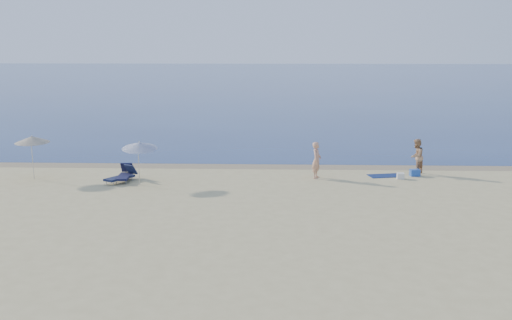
{
  "coord_description": "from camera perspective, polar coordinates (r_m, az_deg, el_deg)",
  "views": [
    {
      "loc": [
        -0.46,
        -15.85,
        6.96
      ],
      "look_at": [
        -1.67,
        16.0,
        1.0
      ],
      "focal_mm": 45.0,
      "sensor_mm": 36.0,
      "label": 1
    }
  ],
  "objects": [
    {
      "name": "umbrella_far",
      "position": [
        34.3,
        -19.28,
        1.73
      ],
      "size": [
        1.85,
        1.87,
        2.3
      ],
      "rotation": [
        0.0,
        0.0,
        -0.07
      ],
      "color": "silver",
      "rests_on": "ground"
    },
    {
      "name": "white_bag",
      "position": [
        33.52,
        12.73,
        -1.39
      ],
      "size": [
        0.37,
        0.32,
        0.31
      ],
      "primitive_type": "cube",
      "rotation": [
        0.0,
        0.0,
        -0.05
      ],
      "color": "silver",
      "rests_on": "ground"
    },
    {
      "name": "blue_cooler",
      "position": [
        34.4,
        13.94,
        -1.1
      ],
      "size": [
        0.54,
        0.42,
        0.35
      ],
      "primitive_type": "cube",
      "rotation": [
        0.0,
        0.0,
        0.14
      ],
      "color": "#204DAE",
      "rests_on": "ground"
    },
    {
      "name": "sea",
      "position": [
        116.06,
        2.42,
        7.15
      ],
      "size": [
        240.0,
        160.0,
        0.01
      ],
      "primitive_type": "cube",
      "color": "navy",
      "rests_on": "ground"
    },
    {
      "name": "lounger_left",
      "position": [
        32.92,
        -11.61,
        -1.31
      ],
      "size": [
        0.66,
        1.86,
        0.81
      ],
      "rotation": [
        0.0,
        0.0,
        0.03
      ],
      "color": "#141638",
      "rests_on": "ground"
    },
    {
      "name": "lounger_right",
      "position": [
        32.65,
        -11.87,
        -1.42
      ],
      "size": [
        1.45,
        1.87,
        0.8
      ],
      "rotation": [
        0.0,
        0.0,
        -0.54
      ],
      "color": "#161E3E",
      "rests_on": "ground"
    },
    {
      "name": "beach_towel",
      "position": [
        34.08,
        11.4,
        -1.38
      ],
      "size": [
        1.86,
        1.29,
        0.03
      ],
      "primitive_type": "cube",
      "rotation": [
        0.0,
        0.0,
        0.22
      ],
      "color": "#0E1C49",
      "rests_on": "ground"
    },
    {
      "name": "person_left",
      "position": [
        32.89,
        5.41,
        -0.01
      ],
      "size": [
        0.61,
        0.78,
        1.87
      ],
      "primitive_type": "imported",
      "rotation": [
        0.0,
        0.0,
        1.3
      ],
      "color": "tan",
      "rests_on": "ground"
    },
    {
      "name": "umbrella_near",
      "position": [
        31.61,
        -10.32,
        1.28
      ],
      "size": [
        1.94,
        1.97,
        2.27
      ],
      "rotation": [
        0.0,
        0.0,
        0.13
      ],
      "color": "silver",
      "rests_on": "ground"
    },
    {
      "name": "ground",
      "position": [
        17.32,
        3.61,
        -13.13
      ],
      "size": [
        160.0,
        160.0,
        0.0
      ],
      "primitive_type": "plane",
      "color": "tan",
      "rests_on": "ground"
    },
    {
      "name": "wet_sand_strip",
      "position": [
        35.94,
        2.87,
        -0.59
      ],
      "size": [
        240.0,
        1.6,
        0.0
      ],
      "primitive_type": "cube",
      "color": "#847254",
      "rests_on": "ground"
    },
    {
      "name": "person_right",
      "position": [
        34.82,
        14.08,
        0.31
      ],
      "size": [
        1.1,
        1.15,
        1.87
      ],
      "primitive_type": "imported",
      "rotation": [
        0.0,
        0.0,
        -2.18
      ],
      "color": "#AB7F5A",
      "rests_on": "ground"
    }
  ]
}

